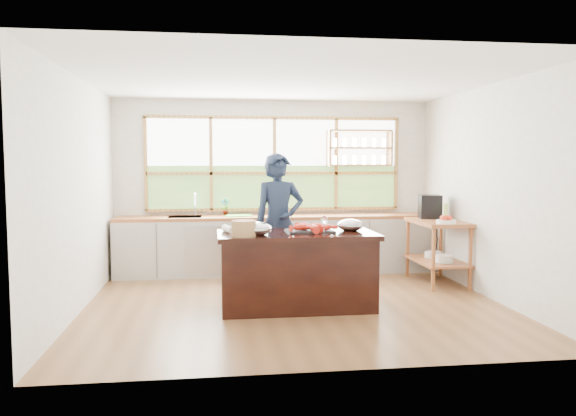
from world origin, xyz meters
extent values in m
plane|color=brown|center=(0.00, 0.00, 0.00)|extent=(5.00, 5.00, 0.00)
cube|color=silver|center=(0.00, 2.25, 1.35)|extent=(5.00, 0.02, 2.70)
cube|color=silver|center=(0.00, -2.25, 1.35)|extent=(5.00, 0.02, 2.70)
cube|color=silver|center=(-2.50, 0.00, 1.35)|extent=(0.02, 4.50, 2.70)
cube|color=silver|center=(2.50, 0.00, 1.35)|extent=(0.02, 4.50, 2.70)
cube|color=silver|center=(0.00, 0.00, 2.70)|extent=(5.00, 4.50, 0.02)
cube|color=#B38E45|center=(0.00, 2.22, 1.70)|extent=(4.05, 0.06, 1.50)
cube|color=white|center=(0.00, 2.24, 2.05)|extent=(3.98, 0.01, 0.75)
cube|color=#315E21|center=(0.00, 2.24, 1.32)|extent=(3.98, 0.01, 0.70)
cube|color=#B38E45|center=(1.35, 2.11, 2.23)|extent=(1.00, 0.28, 0.03)
cube|color=#B38E45|center=(1.35, 2.11, 1.95)|extent=(1.00, 0.28, 0.03)
cube|color=#B38E45|center=(1.35, 2.11, 1.67)|extent=(1.00, 0.28, 0.03)
cube|color=#B38E45|center=(0.85, 2.11, 1.95)|extent=(0.03, 0.28, 0.55)
cube|color=#B38E45|center=(1.85, 2.11, 1.95)|extent=(0.03, 0.28, 0.55)
cube|color=#BBB8B0|center=(0.00, 1.94, 0.42)|extent=(4.90, 0.62, 0.85)
cube|color=#ADAFB5|center=(-1.10, 1.62, 0.43)|extent=(0.60, 0.01, 0.72)
cube|color=brown|center=(0.00, 1.94, 0.88)|extent=(4.90, 0.62, 0.05)
cube|color=#ADAFB5|center=(-1.40, 1.94, 0.82)|extent=(0.50, 0.42, 0.16)
cube|color=brown|center=(2.45, 0.40, 0.45)|extent=(0.04, 0.04, 0.90)
cube|color=brown|center=(2.45, 1.40, 0.45)|extent=(0.04, 0.04, 0.90)
cube|color=brown|center=(1.93, 0.40, 0.45)|extent=(0.04, 0.04, 0.90)
cube|color=brown|center=(1.93, 1.40, 0.45)|extent=(0.04, 0.04, 0.90)
cube|color=brown|center=(2.19, 0.90, 0.32)|extent=(0.62, 1.10, 0.03)
cube|color=brown|center=(2.19, 0.90, 0.88)|extent=(0.62, 1.10, 0.05)
cylinder|color=white|center=(2.19, 0.65, 0.39)|extent=(0.24, 0.24, 0.11)
cylinder|color=white|center=(2.19, 1.05, 0.38)|extent=(0.24, 0.24, 0.09)
cube|color=black|center=(0.00, -0.20, 0.42)|extent=(1.77, 0.82, 0.84)
cube|color=black|center=(0.00, -0.20, 0.87)|extent=(1.85, 0.90, 0.06)
imported|color=#151E33|center=(-0.11, 0.62, 0.92)|extent=(0.73, 0.54, 1.84)
imported|color=slate|center=(-0.79, 2.00, 1.04)|extent=(0.15, 0.11, 0.28)
cube|color=#5AD13B|center=(-0.59, 1.94, 0.91)|extent=(0.46, 0.39, 0.01)
cube|color=black|center=(2.19, 1.21, 1.07)|extent=(0.36, 0.38, 0.34)
cylinder|color=#A9C664|center=(2.24, 0.76, 1.03)|extent=(0.08, 0.08, 0.25)
cylinder|color=white|center=(2.14, 0.50, 0.93)|extent=(0.26, 0.26, 0.05)
sphere|color=red|center=(2.19, 0.50, 0.97)|extent=(0.07, 0.07, 0.07)
sphere|color=red|center=(2.16, 0.55, 0.97)|extent=(0.07, 0.07, 0.07)
sphere|color=red|center=(2.10, 0.53, 0.97)|extent=(0.07, 0.07, 0.07)
sphere|color=red|center=(2.10, 0.47, 0.97)|extent=(0.07, 0.07, 0.07)
sphere|color=red|center=(2.16, 0.45, 0.97)|extent=(0.07, 0.07, 0.07)
cube|color=black|center=(0.16, -0.14, 0.91)|extent=(0.56, 0.42, 0.02)
ellipsoid|color=red|center=(0.04, -0.19, 0.96)|extent=(0.23, 0.15, 0.08)
ellipsoid|color=red|center=(0.24, -0.12, 0.96)|extent=(0.23, 0.14, 0.08)
ellipsoid|color=red|center=(0.34, -0.24, 0.96)|extent=(0.21, 0.21, 0.08)
ellipsoid|color=red|center=(0.11, -0.02, 0.96)|extent=(0.18, 0.23, 0.08)
ellipsoid|color=red|center=(0.18, -0.28, 0.96)|extent=(0.11, 0.22, 0.08)
ellipsoid|color=#ADAFB5|center=(-0.48, -0.36, 0.97)|extent=(0.33, 0.33, 0.16)
ellipsoid|color=#ADAFB5|center=(0.67, -0.11, 0.97)|extent=(0.31, 0.31, 0.15)
cylinder|color=white|center=(0.28, -0.47, 0.90)|extent=(0.06, 0.06, 0.01)
cylinder|color=white|center=(0.28, -0.47, 0.97)|extent=(0.01, 0.01, 0.13)
ellipsoid|color=white|center=(0.28, -0.47, 1.07)|extent=(0.08, 0.08, 0.10)
cylinder|color=tan|center=(-0.63, -0.45, 0.99)|extent=(0.27, 0.27, 0.18)
cylinder|color=white|center=(-0.80, -0.08, 0.94)|extent=(0.16, 0.31, 0.08)
camera|label=1|loc=(-0.96, -6.67, 1.72)|focal=35.00mm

